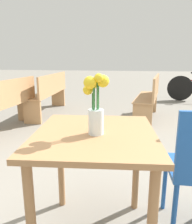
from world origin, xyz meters
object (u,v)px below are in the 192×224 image
table_front (95,152)px  flower_vase (96,106)px  bench_middle (5,105)px  bench_near (150,97)px  bench_far (50,92)px

table_front → flower_vase: bearing=-71.8°
bench_middle → bench_near: bearing=27.1°
bench_middle → bench_far: bearing=79.9°
flower_vase → bench_near: 3.17m
table_front → bench_middle: (-1.73, 1.86, -0.16)m
flower_vase → bench_far: flower_vase is taller
table_front → bench_near: (0.59, 3.05, -0.17)m
bench_near → bench_far: 2.09m
bench_middle → bench_far: same height
table_front → bench_middle: size_ratio=0.52×
flower_vase → bench_far: bearing=114.8°
bench_near → bench_middle: size_ratio=0.92×
table_front → bench_near: 3.11m
bench_middle → table_front: bearing=-47.1°
table_front → bench_far: 3.54m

